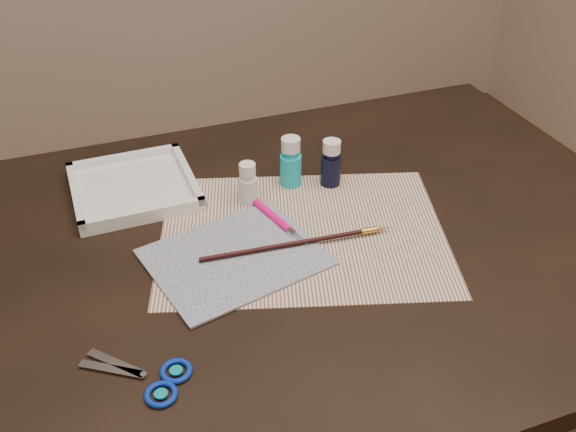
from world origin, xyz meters
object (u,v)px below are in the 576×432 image
object	(u,v)px
paint_bottle_white	(248,184)
paint_bottle_navy	(331,163)
scissors	(131,375)
canvas	(235,257)
paint_bottle_cyan	(291,162)
paper	(303,233)
palette_tray	(133,186)

from	to	relation	value
paint_bottle_white	paint_bottle_navy	xyz separation A→B (m)	(0.16, 0.01, 0.01)
paint_bottle_white	scissors	bearing A→B (deg)	-128.21
canvas	scissors	size ratio (longest dim) A/B	1.59
paint_bottle_white	paint_bottle_cyan	distance (m)	0.10
paint_bottle_white	paper	bearing A→B (deg)	-64.14
paper	paint_bottle_navy	bearing A→B (deg)	50.25
paint_bottle_cyan	palette_tray	xyz separation A→B (m)	(-0.28, 0.08, -0.04)
paint_bottle_navy	canvas	bearing A→B (deg)	-146.50
paint_bottle_white	palette_tray	distance (m)	0.22
paper	paint_bottle_white	world-z (taller)	paint_bottle_white
paint_bottle_white	canvas	bearing A→B (deg)	-115.10
canvas	paint_bottle_cyan	size ratio (longest dim) A/B	2.68
paper	scissors	distance (m)	0.39
paper	canvas	xyz separation A→B (m)	(-0.13, -0.03, 0.00)
canvas	paint_bottle_white	world-z (taller)	paint_bottle_white
paint_bottle_navy	scissors	xyz separation A→B (m)	(-0.43, -0.34, -0.04)
paint_bottle_navy	palette_tray	xyz separation A→B (m)	(-0.35, 0.10, -0.03)
paint_bottle_cyan	paint_bottle_navy	world-z (taller)	paint_bottle_cyan
canvas	paint_bottle_cyan	distance (m)	0.25
paint_bottle_cyan	paper	bearing A→B (deg)	-102.93
paper	paint_bottle_navy	xyz separation A→B (m)	(0.11, 0.13, 0.05)
paint_bottle_cyan	scissors	distance (m)	0.52
scissors	palette_tray	size ratio (longest dim) A/B	0.75
canvas	palette_tray	world-z (taller)	palette_tray
paper	palette_tray	size ratio (longest dim) A/B	2.19
paint_bottle_white	paint_bottle_navy	size ratio (longest dim) A/B	0.88
paint_bottle_navy	palette_tray	world-z (taller)	paint_bottle_navy
paint_bottle_white	paint_bottle_navy	distance (m)	0.16
canvas	paint_bottle_white	xyz separation A→B (m)	(0.07, 0.15, 0.04)
paint_bottle_cyan	scissors	world-z (taller)	paint_bottle_cyan
paper	palette_tray	world-z (taller)	palette_tray
paper	paint_bottle_white	distance (m)	0.14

